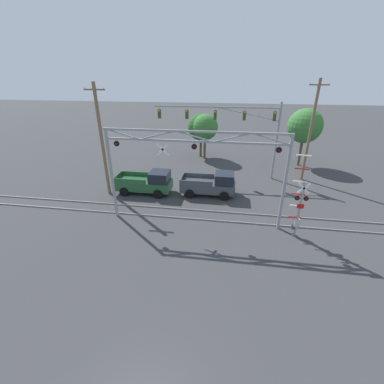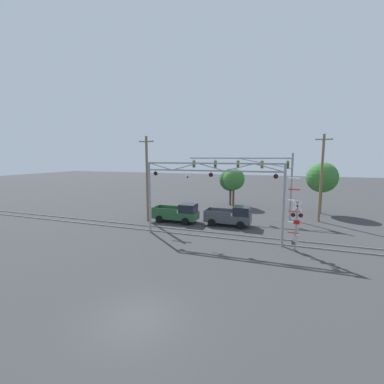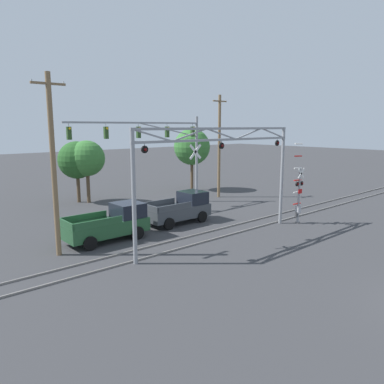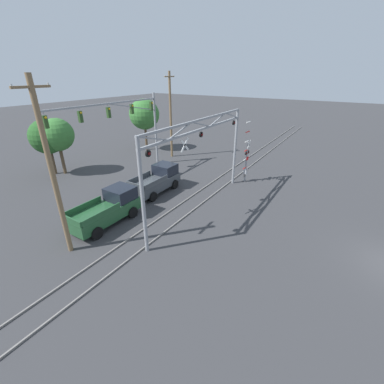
% 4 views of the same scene
% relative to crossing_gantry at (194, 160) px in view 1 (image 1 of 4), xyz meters
% --- Properties ---
extents(rail_track_near, '(80.00, 0.08, 0.10)m').
position_rel_crossing_gantry_xyz_m(rail_track_near, '(0.02, 0.28, -4.89)').
color(rail_track_near, gray).
rests_on(rail_track_near, ground_plane).
extents(rail_track_far, '(80.00, 0.08, 0.10)m').
position_rel_crossing_gantry_xyz_m(rail_track_far, '(0.02, 1.72, -4.89)').
color(rail_track_far, gray).
rests_on(rail_track_far, ground_plane).
extents(crossing_gantry, '(12.71, 0.27, 6.97)m').
position_rel_crossing_gantry_xyz_m(crossing_gantry, '(0.00, 0.00, 0.00)').
color(crossing_gantry, gray).
rests_on(crossing_gantry, ground_plane).
extents(crossing_signal_mast, '(1.22, 0.35, 5.88)m').
position_rel_crossing_gantry_xyz_m(crossing_signal_mast, '(7.22, -0.83, -2.86)').
color(crossing_signal_mast, gray).
rests_on(crossing_signal_mast, ground_plane).
extents(traffic_signal_span, '(12.78, 0.39, 7.91)m').
position_rel_crossing_gantry_xyz_m(traffic_signal_span, '(3.38, 10.09, 0.75)').
color(traffic_signal_span, gray).
rests_on(traffic_signal_span, ground_plane).
extents(pickup_truck_lead, '(5.00, 2.29, 2.20)m').
position_rel_crossing_gantry_xyz_m(pickup_truck_lead, '(0.92, 5.02, -3.90)').
color(pickup_truck_lead, '#3D4247').
rests_on(pickup_truck_lead, ground_plane).
extents(pickup_truck_following, '(5.19, 2.29, 2.20)m').
position_rel_crossing_gantry_xyz_m(pickup_truck_following, '(-5.09, 4.54, -3.89)').
color(pickup_truck_following, '#23512D').
rests_on(pickup_truck_following, ground_plane).
extents(utility_pole_left, '(1.80, 0.28, 9.80)m').
position_rel_crossing_gantry_xyz_m(utility_pole_left, '(-8.69, 3.94, 0.11)').
color(utility_pole_left, brown).
rests_on(utility_pole_left, ground_plane).
extents(utility_pole_right, '(1.80, 0.28, 10.02)m').
position_rel_crossing_gantry_xyz_m(utility_pole_right, '(10.22, 10.30, 0.22)').
color(utility_pole_right, brown).
rests_on(utility_pole_right, ground_plane).
extents(background_tree_beyond_span, '(3.97, 3.97, 6.79)m').
position_rel_crossing_gantry_xyz_m(background_tree_beyond_span, '(10.92, 15.19, -0.15)').
color(background_tree_beyond_span, brown).
rests_on(background_tree_beyond_span, ground_plane).
extents(background_tree_far_left_verge, '(3.45, 3.45, 5.69)m').
position_rel_crossing_gantry_xyz_m(background_tree_far_left_verge, '(-1.52, 17.07, -0.99)').
color(background_tree_far_left_verge, brown).
rests_on(background_tree_far_left_verge, ground_plane).
extents(background_tree_far_right_verge, '(3.28, 3.28, 5.77)m').
position_rel_crossing_gantry_xyz_m(background_tree_far_right_verge, '(-0.90, 16.30, -0.83)').
color(background_tree_far_right_verge, brown).
rests_on(background_tree_far_right_verge, ground_plane).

